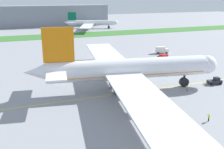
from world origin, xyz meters
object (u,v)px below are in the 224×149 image
object	(u,v)px
ground_crew_marshaller_front	(209,117)
ground_crew_wingwalker_starboard	(182,119)
service_truck_fuel_bowser	(163,57)
parked_airliner_far_centre	(90,23)
service_truck_baggage_loader	(162,50)
ground_crew_wingwalker_port	(187,88)
pushback_tug	(215,81)
airliner_foreground	(126,69)

from	to	relation	value
ground_crew_marshaller_front	ground_crew_wingwalker_starboard	bearing A→B (deg)	170.69
ground_crew_marshaller_front	service_truck_fuel_bowser	world-z (taller)	service_truck_fuel_bowser
ground_crew_wingwalker_starboard	service_truck_fuel_bowser	size ratio (longest dim) A/B	0.31
service_truck_fuel_bowser	parked_airliner_far_centre	distance (m)	121.72
service_truck_baggage_loader	service_truck_fuel_bowser	world-z (taller)	service_truck_baggage_loader
ground_crew_wingwalker_starboard	ground_crew_wingwalker_port	bearing A→B (deg)	51.28
pushback_tug	service_truck_baggage_loader	size ratio (longest dim) A/B	0.98
pushback_tug	parked_airliner_far_centre	world-z (taller)	parked_airliner_far_centre
service_truck_fuel_bowser	parked_airliner_far_centre	world-z (taller)	parked_airliner_far_centre
ground_crew_marshaller_front	service_truck_fuel_bowser	bearing A→B (deg)	68.87
ground_crew_wingwalker_starboard	parked_airliner_far_centre	bearing A→B (deg)	79.88
ground_crew_wingwalker_starboard	parked_airliner_far_centre	world-z (taller)	parked_airliner_far_centre
parked_airliner_far_centre	ground_crew_wingwalker_port	bearing A→B (deg)	-96.36
service_truck_baggage_loader	ground_crew_marshaller_front	bearing A→B (deg)	-112.79
parked_airliner_far_centre	service_truck_fuel_bowser	bearing A→B (deg)	-91.93
airliner_foreground	ground_crew_marshaller_front	xyz separation A→B (m)	(9.22, -25.03, -5.40)
airliner_foreground	pushback_tug	xyz separation A→B (m)	(28.64, -4.77, -5.43)
airliner_foreground	ground_crew_wingwalker_starboard	size ratio (longest dim) A/B	52.14
airliner_foreground	pushback_tug	size ratio (longest dim) A/B	14.30
pushback_tug	ground_crew_wingwalker_starboard	bearing A→B (deg)	-143.18
ground_crew_wingwalker_port	service_truck_fuel_bowser	size ratio (longest dim) A/B	0.30
ground_crew_wingwalker_port	ground_crew_wingwalker_starboard	distance (m)	21.72
airliner_foreground	service_truck_baggage_loader	bearing A→B (deg)	48.18
ground_crew_wingwalker_starboard	service_truck_fuel_bowser	xyz separation A→B (m)	(27.00, 52.60, 0.42)
airliner_foreground	ground_crew_wingwalker_starboard	world-z (taller)	airliner_foreground
ground_crew_wingwalker_starboard	service_truck_baggage_loader	world-z (taller)	service_truck_baggage_loader
ground_crew_wingwalker_port	service_truck_fuel_bowser	bearing A→B (deg)	69.38
ground_crew_wingwalker_port	parked_airliner_far_centre	world-z (taller)	parked_airliner_far_centre
service_truck_baggage_loader	service_truck_fuel_bowser	bearing A→B (deg)	-119.22
ground_crew_wingwalker_port	parked_airliner_far_centre	size ratio (longest dim) A/B	0.02
ground_crew_wingwalker_port	ground_crew_wingwalker_starboard	size ratio (longest dim) A/B	0.97
airliner_foreground	ground_crew_marshaller_front	bearing A→B (deg)	-69.78
ground_crew_marshaller_front	ground_crew_wingwalker_port	bearing A→B (deg)	67.86
ground_crew_marshaller_front	parked_airliner_far_centre	bearing A→B (deg)	81.94
ground_crew_wingwalker_port	ground_crew_wingwalker_starboard	world-z (taller)	ground_crew_wingwalker_starboard
ground_crew_wingwalker_port	pushback_tug	bearing A→B (deg)	10.69
service_truck_baggage_loader	service_truck_fuel_bowser	distance (m)	14.88
ground_crew_wingwalker_starboard	parked_airliner_far_centre	xyz separation A→B (m)	(31.10, 174.21, 3.45)
ground_crew_wingwalker_starboard	service_truck_fuel_bowser	bearing A→B (deg)	62.83
ground_crew_marshaller_front	pushback_tug	bearing A→B (deg)	46.22
airliner_foreground	ground_crew_wingwalker_starboard	bearing A→B (deg)	-83.00
pushback_tug	ground_crew_wingwalker_starboard	xyz separation A→B (m)	(-25.69, -19.23, 0.04)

